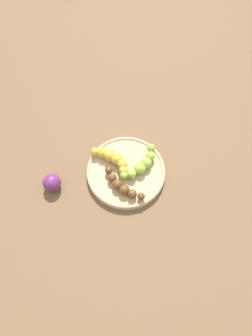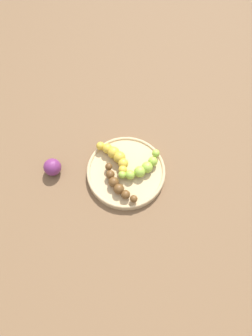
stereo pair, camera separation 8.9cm
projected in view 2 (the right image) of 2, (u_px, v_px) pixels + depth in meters
The scene contains 6 objects.
ground_plane at pixel (126, 173), 0.93m from camera, with size 2.40×2.40×0.00m, color brown.
fruit_bowl at pixel (126, 172), 0.92m from camera, with size 0.23×0.23×0.02m.
banana_green at pixel (142, 168), 0.90m from camera, with size 0.05×0.14×0.03m.
banana_spotted at pixel (115, 156), 0.91m from camera, with size 0.13×0.06×0.04m.
banana_overripe at pixel (118, 185), 0.88m from camera, with size 0.14×0.05×0.03m.
plum_purple at pixel (52, 167), 0.91m from camera, with size 0.05×0.05×0.05m, color #662659.
Camera 2 is at (-0.34, 0.19, 0.84)m, focal length 33.08 mm.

